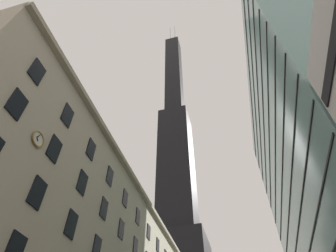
% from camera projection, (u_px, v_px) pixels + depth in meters
% --- Properties ---
extents(dark_skyscraper, '(22.36, 22.36, 237.33)m').
position_uv_depth(dark_skyscraper, '(177.00, 193.00, 123.84)').
color(dark_skyscraper, black).
rests_on(dark_skyscraper, ground).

